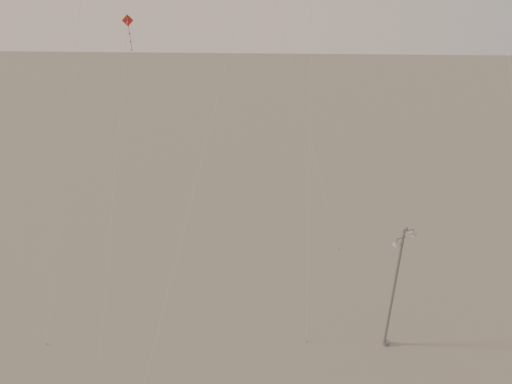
{
  "coord_description": "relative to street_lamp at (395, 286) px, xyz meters",
  "views": [
    {
      "loc": [
        -1.14,
        -24.11,
        28.41
      ],
      "look_at": [
        -2.02,
        5.0,
        12.29
      ],
      "focal_mm": 40.0,
      "sensor_mm": 36.0,
      "label": 1
    }
  ],
  "objects": [
    {
      "name": "kite_1",
      "position": [
        -10.51,
        2.49,
        14.98
      ],
      "size": [
        7.94,
        14.01,
        28.18
      ],
      "rotation": [
        0.0,
        0.0,
        -1.05
      ],
      "color": "#302A28",
      "rests_on": "ground"
    },
    {
      "name": "kite_4",
      "position": [
        4.87,
        1.97,
        14.68
      ],
      "size": [
        4.61,
        9.39,
        25.78
      ],
      "rotation": [
        0.0,
        0.0,
        2.03
      ],
      "color": "#302A28",
      "rests_on": "ground"
    },
    {
      "name": "street_lamp",
      "position": [
        0.0,
        0.0,
        0.0
      ],
      "size": [
        1.54,
        0.93,
        9.62
      ],
      "color": "gray",
      "rests_on": "ground"
    },
    {
      "name": "kite_3",
      "position": [
        -16.41,
        -1.73,
        11.11
      ],
      "size": [
        2.15,
        11.78,
        22.06
      ],
      "rotation": [
        0.0,
        0.0,
        -0.02
      ],
      "color": "maroon",
      "rests_on": "ground"
    }
  ]
}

